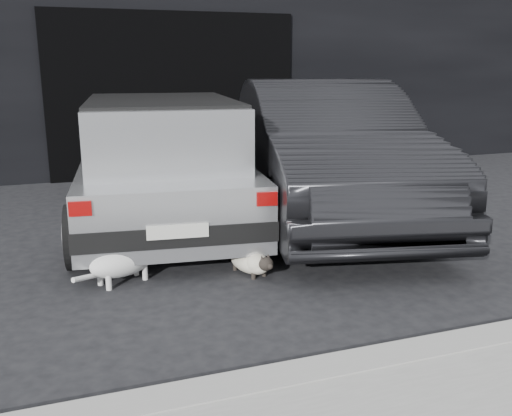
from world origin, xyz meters
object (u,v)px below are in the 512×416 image
object	(u,v)px
cat_siamese	(252,263)
second_car	(323,149)
silver_hatchback	(162,157)
cat_white	(126,259)

from	to	relation	value
cat_siamese	second_car	bearing A→B (deg)	-149.30
silver_hatchback	second_car	size ratio (longest dim) A/B	0.83
second_car	cat_siamese	distance (m)	2.35
silver_hatchback	cat_siamese	size ratio (longest dim) A/B	6.19
second_car	cat_white	size ratio (longest dim) A/B	6.12
silver_hatchback	cat_siamese	xyz separation A→B (m)	(0.43, -1.86, -0.68)
cat_siamese	silver_hatchback	bearing A→B (deg)	-94.67
silver_hatchback	second_car	distance (m)	1.93
cat_white	silver_hatchback	bearing A→B (deg)	136.10
cat_siamese	cat_white	xyz separation A→B (m)	(-1.06, 0.21, 0.09)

